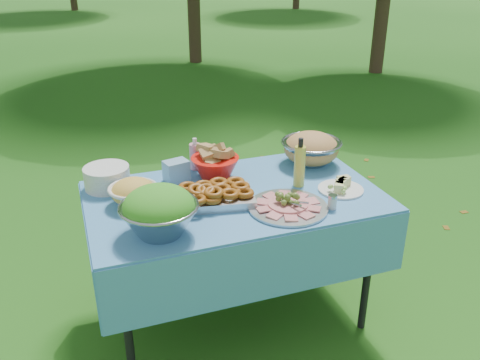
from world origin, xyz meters
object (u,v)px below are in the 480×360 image
(salad_bowl, at_px, (159,211))
(pasta_bowl_steel, at_px, (311,148))
(plate_stack, at_px, (107,177))
(bread_bowl, at_px, (215,162))
(charcuterie_platter, at_px, (288,200))
(oil_bottle, at_px, (300,162))
(picnic_table, at_px, (235,258))

(salad_bowl, xyz_separation_m, pasta_bowl_steel, (0.98, 0.50, -0.02))
(plate_stack, bearing_deg, pasta_bowl_steel, -2.68)
(bread_bowl, bearing_deg, salad_bowl, -128.99)
(plate_stack, height_order, charcuterie_platter, plate_stack)
(salad_bowl, bearing_deg, pasta_bowl_steel, 27.10)
(pasta_bowl_steel, relative_size, oil_bottle, 1.30)
(charcuterie_platter, relative_size, oil_bottle, 1.47)
(salad_bowl, bearing_deg, picnic_table, 30.36)
(picnic_table, bearing_deg, salad_bowl, -149.64)
(salad_bowl, xyz_separation_m, bread_bowl, (0.40, 0.50, -0.02))
(plate_stack, bearing_deg, oil_bottle, -18.19)
(bread_bowl, xyz_separation_m, charcuterie_platter, (0.22, -0.47, -0.04))
(plate_stack, relative_size, oil_bottle, 0.90)
(bread_bowl, bearing_deg, pasta_bowl_steel, 0.45)
(picnic_table, relative_size, bread_bowl, 5.64)
(picnic_table, xyz_separation_m, pasta_bowl_steel, (0.55, 0.25, 0.47))
(oil_bottle, bearing_deg, charcuterie_platter, -126.52)
(plate_stack, xyz_separation_m, oil_bottle, (0.94, -0.31, 0.07))
(picnic_table, distance_m, bread_bowl, 0.53)
(plate_stack, distance_m, charcuterie_platter, 0.94)
(oil_bottle, bearing_deg, picnic_table, 178.92)
(picnic_table, relative_size, pasta_bowl_steel, 4.28)
(pasta_bowl_steel, xyz_separation_m, oil_bottle, (-0.20, -0.26, 0.04))
(picnic_table, bearing_deg, oil_bottle, -1.08)
(salad_bowl, xyz_separation_m, plate_stack, (-0.16, 0.55, -0.05))
(bread_bowl, bearing_deg, charcuterie_platter, -65.05)
(picnic_table, relative_size, oil_bottle, 5.59)
(oil_bottle, bearing_deg, salad_bowl, -162.61)
(picnic_table, distance_m, charcuterie_platter, 0.52)
(picnic_table, relative_size, charcuterie_platter, 3.81)
(plate_stack, distance_m, oil_bottle, 0.99)
(salad_bowl, height_order, bread_bowl, salad_bowl)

